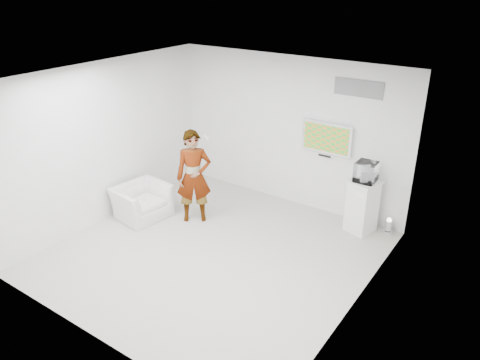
{
  "coord_description": "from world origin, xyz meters",
  "views": [
    {
      "loc": [
        4.25,
        -5.36,
        4.43
      ],
      "look_at": [
        0.13,
        0.6,
        1.18
      ],
      "focal_mm": 35.0,
      "sensor_mm": 36.0,
      "label": 1
    }
  ],
  "objects": [
    {
      "name": "vitrine",
      "position": [
        1.78,
        2.15,
        1.18
      ],
      "size": [
        0.36,
        0.36,
        0.36
      ],
      "primitive_type": "cube",
      "rotation": [
        0.0,
        0.0,
        0.01
      ],
      "color": "white",
      "rests_on": "pedestal"
    },
    {
      "name": "floor_uplight",
      "position": [
        2.25,
        2.33,
        0.15
      ],
      "size": [
        0.24,
        0.24,
        0.3
      ],
      "primitive_type": "cylinder",
      "rotation": [
        0.0,
        0.0,
        -0.27
      ],
      "color": "white",
      "rests_on": "room"
    },
    {
      "name": "armchair",
      "position": [
        -1.95,
        0.25,
        0.32
      ],
      "size": [
        0.99,
        1.1,
        0.64
      ],
      "primitive_type": "imported",
      "rotation": [
        0.0,
        0.0,
        1.43
      ],
      "color": "silver",
      "rests_on": "room"
    },
    {
      "name": "logo_decal",
      "position": [
        1.35,
        2.49,
        2.55
      ],
      "size": [
        0.9,
        0.02,
        0.3
      ],
      "primitive_type": "cube",
      "color": "slate",
      "rests_on": "room"
    },
    {
      "name": "room",
      "position": [
        0.0,
        0.0,
        1.5
      ],
      "size": [
        5.01,
        5.01,
        3.0
      ],
      "color": "#B2AEA3",
      "rests_on": "ground"
    },
    {
      "name": "console",
      "position": [
        1.78,
        2.15,
        1.11
      ],
      "size": [
        0.13,
        0.14,
        0.2
      ],
      "primitive_type": "cube",
      "rotation": [
        0.0,
        0.0,
        -0.71
      ],
      "color": "white",
      "rests_on": "pedestal"
    },
    {
      "name": "person",
      "position": [
        -1.02,
        0.75,
        0.9
      ],
      "size": [
        0.78,
        0.75,
        1.8
      ],
      "primitive_type": "imported",
      "rotation": [
        0.0,
        0.0,
        0.7
      ],
      "color": "silver",
      "rests_on": "room"
    },
    {
      "name": "pedestal",
      "position": [
        1.78,
        2.15,
        0.5
      ],
      "size": [
        0.6,
        0.6,
        1.01
      ],
      "primitive_type": "cube",
      "rotation": [
        0.0,
        0.0,
        -0.28
      ],
      "color": "white",
      "rests_on": "room"
    },
    {
      "name": "wii_remote",
      "position": [
        -0.92,
        1.02,
        1.62
      ],
      "size": [
        0.15,
        0.1,
        0.04
      ],
      "primitive_type": "cube",
      "rotation": [
        0.0,
        0.0,
        1.1
      ],
      "color": "white",
      "rests_on": "person"
    },
    {
      "name": "tv",
      "position": [
        0.85,
        2.45,
        1.55
      ],
      "size": [
        1.0,
        0.08,
        0.6
      ],
      "primitive_type": "cube",
      "color": "silver",
      "rests_on": "room"
    }
  ]
}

